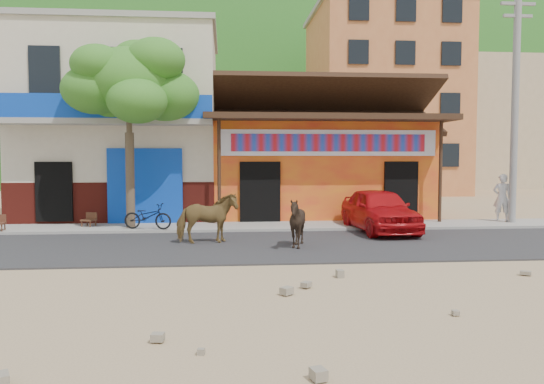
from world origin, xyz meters
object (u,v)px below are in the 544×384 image
Objects in this scene: scooter at (148,216)px; pedestrian at (502,198)px; cow_tan at (207,218)px; cafe_chair_left at (88,214)px; utility_pole at (515,105)px; tree at (129,133)px; cow_dark at (297,223)px; red_car at (379,210)px.

scooter is 12.05m from pedestrian.
cow_tan is 5.09m from cafe_chair_left.
scooter is 0.92× the size of pedestrian.
scooter is 1.86× the size of cafe_chair_left.
cafe_chair_left is (-14.00, -0.14, -0.41)m from pedestrian.
utility_pole is 14.65m from cafe_chair_left.
cafe_chair_left is at bearing 165.28° from tree.
cow_dark is 0.83× the size of scooter.
tree is 4.72× the size of cow_dark.
pedestrian is at bearing 122.70° from utility_pole.
cow_tan is at bearing -164.06° from red_car.
scooter is (-12.20, -0.70, -3.60)m from utility_pole.
tree reaches higher than cow_tan.
tree is 4.52m from cow_tan.
pedestrian reaches higher than scooter.
red_car is (5.25, 1.82, 0.00)m from cow_tan.
scooter is at bearing 29.54° from cow_tan.
pedestrian is 14.01m from cafe_chair_left.
utility_pole reaches higher than pedestrian.
cow_dark is at bearing -13.85° from cafe_chair_left.
cow_tan is 1.94× the size of cafe_chair_left.
cafe_chair_left reaches higher than scooter.
cow_dark is 8.91m from pedestrian.
cow_tan is at bearing -127.00° from scooter.
cafe_chair_left is at bearing 20.17° from pedestrian.
tree reaches higher than red_car.
tree is 8.19m from red_car.
red_car is 2.60× the size of scooter.
tree is at bearing 31.92° from cow_tan.
tree reaches higher than scooter.
tree is 2.71m from scooter.
cow_dark is at bearing -38.27° from tree.
tree is at bearing -179.10° from utility_pole.
utility_pole is at bearing 0.90° from tree.
red_car reaches higher than scooter.
cow_tan is at bearing -19.94° from cafe_chair_left.
pedestrian reaches higher than cow_dark.
utility_pole reaches higher than cow_tan.
pedestrian is at bearing 85.31° from cow_dark.
cow_tan is 10.66m from pedestrian.
cow_tan is (2.50, -2.90, -2.41)m from tree.
cow_tan is at bearing -163.25° from utility_pole.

